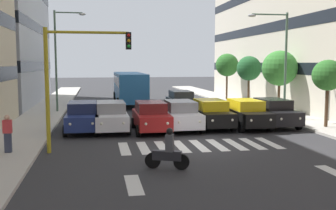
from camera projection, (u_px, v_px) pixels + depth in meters
name	position (u px, v px, depth m)	size (l,w,h in m)	color
ground_plane	(199.00, 146.00, 18.88)	(180.00, 180.00, 0.00)	#2D2D30
sidewalk_right	(5.00, 151.00, 17.30)	(3.02, 90.00, 0.15)	#B2ADA3
crosswalk_markings	(199.00, 146.00, 18.88)	(7.65, 2.80, 0.01)	silver
lane_arrow_1	(134.00, 184.00, 12.85)	(0.50, 2.20, 0.01)	silver
car_0	(273.00, 112.00, 24.52)	(2.02, 4.44, 1.72)	black
car_1	(246.00, 114.00, 23.96)	(2.02, 4.44, 1.72)	black
car_2	(211.00, 114.00, 23.92)	(2.02, 4.44, 1.72)	black
car_3	(181.00, 115.00, 23.31)	(2.02, 4.44, 1.72)	silver
car_4	(151.00, 116.00, 22.71)	(2.02, 4.44, 1.72)	maroon
car_5	(111.00, 116.00, 22.77)	(2.02, 4.44, 1.72)	silver
car_6	(83.00, 116.00, 22.64)	(2.02, 4.44, 1.72)	navy
car_row2_0	(181.00, 101.00, 31.58)	(2.02, 4.44, 1.72)	#474C51
bus_behind_traffic	(129.00, 85.00, 37.43)	(2.78, 10.50, 3.00)	#286BAD
motorcycle_with_rider	(168.00, 152.00, 14.66)	(1.62, 0.72, 1.57)	black
traffic_light_gantry	(71.00, 70.00, 17.16)	(3.78, 0.36, 5.50)	#AD991E
street_lamp_left	(280.00, 54.00, 26.65)	(2.87, 0.28, 7.20)	#4C6B56
street_lamp_right	(60.00, 52.00, 30.70)	(2.48, 0.28, 7.87)	#4C6B56
street_tree_0	(328.00, 76.00, 23.24)	(1.85, 1.85, 4.02)	#513823
street_tree_1	(280.00, 68.00, 30.14)	(2.72, 2.72, 4.77)	#513823
street_tree_2	(249.00, 69.00, 35.07)	(2.20, 2.20, 4.43)	#513823
street_tree_3	(227.00, 65.00, 41.09)	(2.39, 2.39, 4.79)	#513823
pedestrian_waiting	(8.00, 133.00, 16.73)	(0.36, 0.24, 1.63)	#2D3347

